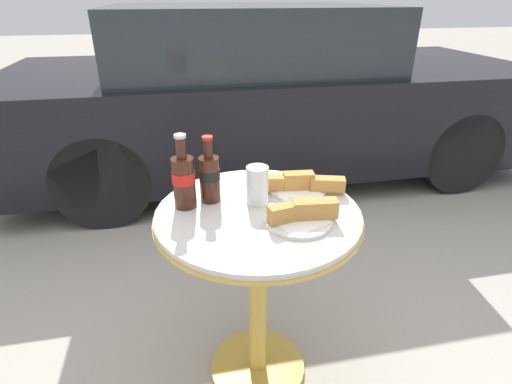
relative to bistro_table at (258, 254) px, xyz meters
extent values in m
plane|color=#A8A093|center=(0.00, 0.00, -0.55)|extent=(30.00, 30.00, 0.00)
cylinder|color=gold|center=(0.00, 0.00, -0.54)|extent=(0.37, 0.37, 0.02)
cylinder|color=gold|center=(0.00, 0.00, -0.19)|extent=(0.07, 0.07, 0.68)
cylinder|color=gold|center=(0.00, 0.00, 0.15)|extent=(0.67, 0.67, 0.01)
cylinder|color=beige|center=(0.00, 0.00, 0.16)|extent=(0.66, 0.66, 0.02)
cylinder|color=#3D1E14|center=(-0.22, 0.08, 0.25)|extent=(0.07, 0.07, 0.17)
cylinder|color=red|center=(-0.22, 0.08, 0.27)|extent=(0.07, 0.07, 0.04)
cylinder|color=#3D1E14|center=(-0.22, 0.08, 0.37)|extent=(0.03, 0.03, 0.07)
cylinder|color=silver|center=(-0.22, 0.08, 0.41)|extent=(0.04, 0.04, 0.01)
cylinder|color=#3D1E14|center=(-0.14, 0.10, 0.25)|extent=(0.07, 0.07, 0.15)
cylinder|color=black|center=(-0.14, 0.10, 0.27)|extent=(0.07, 0.07, 0.03)
cylinder|color=#3D1E14|center=(-0.14, 0.10, 0.35)|extent=(0.03, 0.03, 0.06)
cylinder|color=red|center=(-0.14, 0.10, 0.39)|extent=(0.03, 0.03, 0.01)
cylinder|color=black|center=(0.01, 0.05, 0.22)|extent=(0.07, 0.07, 0.10)
cylinder|color=silver|center=(0.01, 0.05, 0.23)|extent=(0.07, 0.07, 0.13)
cylinder|color=silver|center=(0.10, -0.10, 0.18)|extent=(0.21, 0.21, 0.01)
cube|color=white|center=(0.10, -0.10, 0.18)|extent=(0.19, 0.19, 0.00)
cube|color=#B77F3D|center=(0.06, -0.10, 0.21)|extent=(0.11, 0.06, 0.05)
cube|color=#B77F3D|center=(0.15, -0.10, 0.21)|extent=(0.14, 0.06, 0.06)
cylinder|color=silver|center=(0.16, 0.11, 0.18)|extent=(0.20, 0.20, 0.01)
cube|color=white|center=(0.16, 0.11, 0.18)|extent=(0.17, 0.17, 0.00)
cube|color=#B77F3D|center=(0.07, 0.12, 0.21)|extent=(0.11, 0.06, 0.05)
cube|color=#B77F3D|center=(0.16, 0.10, 0.21)|extent=(0.11, 0.06, 0.06)
cube|color=#B77F3D|center=(0.26, 0.07, 0.21)|extent=(0.13, 0.08, 0.04)
cube|color=black|center=(0.53, 2.05, -0.05)|extent=(4.02, 1.68, 0.67)
cube|color=#23282D|center=(0.33, 2.05, 0.50)|extent=(1.93, 1.48, 0.43)
cylinder|color=black|center=(1.78, 2.79, -0.25)|extent=(0.60, 0.20, 0.60)
cylinder|color=black|center=(1.78, 1.31, -0.25)|extent=(0.60, 0.20, 0.60)
cylinder|color=black|center=(-0.72, 2.79, -0.25)|extent=(0.60, 0.20, 0.60)
cylinder|color=black|center=(-0.72, 1.31, -0.25)|extent=(0.60, 0.20, 0.60)
camera|label=1|loc=(-0.23, -1.09, 0.80)|focal=28.00mm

